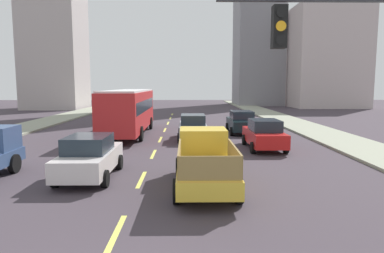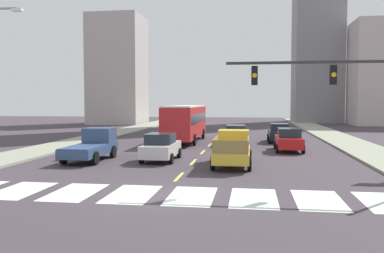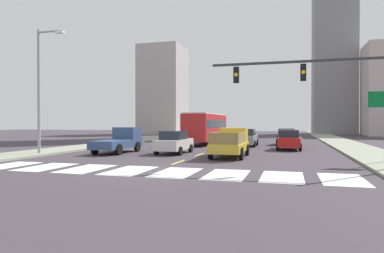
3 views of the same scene
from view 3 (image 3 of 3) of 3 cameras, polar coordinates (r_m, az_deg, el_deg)
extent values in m
plane|color=#3F363E|center=(16.74, -6.59, -7.41)|extent=(160.00, 160.00, 0.00)
cube|color=gray|center=(33.86, 25.48, -3.25)|extent=(3.65, 110.00, 0.15)
cube|color=gray|center=(38.08, -12.89, -2.77)|extent=(3.65, 110.00, 0.15)
cube|color=silver|center=(21.41, -28.06, -5.70)|extent=(1.78, 3.38, 0.01)
cube|color=silver|center=(19.83, -23.01, -6.19)|extent=(1.78, 3.38, 0.01)
cube|color=silver|center=(18.42, -17.12, -6.69)|extent=(1.78, 3.38, 0.01)
cube|color=silver|center=(17.23, -10.33, -7.17)|extent=(1.78, 3.38, 0.01)
cube|color=silver|center=(16.32, -2.64, -7.61)|extent=(1.78, 3.38, 0.01)
cube|color=silver|center=(15.73, 5.81, -7.92)|extent=(1.78, 3.38, 0.01)
cube|color=silver|center=(15.49, 14.71, -8.07)|extent=(1.78, 3.38, 0.01)
cube|color=silver|center=(15.63, 23.68, -8.03)|extent=(1.78, 3.38, 0.01)
cube|color=#D4D255|center=(20.46, -2.27, -5.92)|extent=(0.16, 2.40, 0.01)
cube|color=#D4D255|center=(25.23, 1.28, -4.67)|extent=(0.16, 2.40, 0.01)
cube|color=#D4D255|center=(30.08, 3.69, -3.81)|extent=(0.16, 2.40, 0.01)
cube|color=#D4D255|center=(34.97, 5.43, -3.18)|extent=(0.16, 2.40, 0.01)
cube|color=#D4D255|center=(39.89, 6.74, -2.71)|extent=(0.16, 2.40, 0.01)
cube|color=#D4D255|center=(44.82, 7.76, -2.34)|extent=(0.16, 2.40, 0.01)
cube|color=#D4D255|center=(49.77, 8.57, -2.04)|extent=(0.16, 2.40, 0.01)
cube|color=#D4D255|center=(54.73, 9.24, -1.79)|extent=(0.16, 2.40, 0.01)
cube|color=gold|center=(23.45, 6.30, -3.42)|extent=(1.96, 5.20, 0.56)
cube|color=gold|center=(25.08, 6.95, -1.37)|extent=(1.84, 1.60, 1.00)
cube|color=#19232D|center=(25.51, 7.11, -0.93)|extent=(1.72, 0.08, 0.56)
cube|color=gold|center=(22.49, 5.90, -2.80)|extent=(1.84, 3.30, 0.06)
cylinder|color=black|center=(25.17, 4.69, -3.78)|extent=(0.22, 0.80, 0.80)
cylinder|color=black|center=(24.87, 9.14, -3.84)|extent=(0.22, 0.80, 0.80)
cylinder|color=black|center=(22.13, 3.12, -4.39)|extent=(0.22, 0.80, 0.80)
cylinder|color=black|center=(21.78, 8.16, -4.48)|extent=(0.22, 0.80, 0.80)
cube|color=olive|center=(22.65, 3.65, -1.82)|extent=(0.06, 3.17, 0.70)
cube|color=olive|center=(22.33, 8.18, -1.86)|extent=(0.06, 3.17, 0.70)
cube|color=olive|center=(20.91, 5.15, -2.02)|extent=(1.80, 0.06, 0.70)
cube|color=#334971|center=(27.14, -12.31, -2.88)|extent=(1.96, 5.20, 0.56)
cube|color=#334971|center=(28.61, -10.70, -1.13)|extent=(1.84, 1.60, 1.00)
cube|color=#19232D|center=(29.00, -10.32, -0.75)|extent=(1.72, 0.08, 0.56)
cube|color=navy|center=(26.29, -13.29, -2.32)|extent=(1.84, 3.30, 0.06)
cylinder|color=black|center=(28.99, -12.56, -3.20)|extent=(0.22, 0.80, 0.80)
cylinder|color=black|center=(28.11, -9.04, -3.32)|extent=(0.22, 0.80, 0.80)
cylinder|color=black|center=(26.30, -15.81, -3.61)|extent=(0.22, 0.80, 0.80)
cylinder|color=black|center=(25.33, -12.02, -3.76)|extent=(0.22, 0.80, 0.80)
cube|color=red|center=(37.60, 2.37, -0.09)|extent=(2.50, 10.80, 2.70)
cube|color=#19232D|center=(37.60, 2.37, 0.44)|extent=(2.52, 9.94, 0.80)
cube|color=silver|center=(37.61, 2.37, 2.06)|extent=(2.40, 10.37, 0.12)
cylinder|color=black|center=(41.19, 1.77, -1.90)|extent=(0.22, 1.00, 1.00)
cylinder|color=black|center=(40.66, 5.19, -1.94)|extent=(0.22, 1.00, 1.00)
cylinder|color=black|center=(35.11, -0.76, -2.35)|extent=(0.22, 1.00, 1.00)
cylinder|color=black|center=(34.47, 3.23, -2.41)|extent=(0.22, 1.00, 1.00)
cube|color=red|center=(30.80, 15.76, -2.43)|extent=(1.80, 4.40, 0.76)
cube|color=#1E2833|center=(30.62, 15.76, -1.13)|extent=(1.58, 2.11, 0.64)
cylinder|color=black|center=(32.20, 14.16, -2.97)|extent=(0.22, 0.64, 0.64)
cylinder|color=black|center=(32.20, 17.37, -2.98)|extent=(0.22, 0.64, 0.64)
cylinder|color=black|center=(29.48, 14.00, -3.30)|extent=(0.22, 0.64, 0.64)
cylinder|color=black|center=(29.48, 17.50, -3.31)|extent=(0.22, 0.64, 0.64)
cube|color=gray|center=(34.51, 9.03, -2.08)|extent=(1.80, 4.40, 0.76)
cube|color=#1E2833|center=(34.33, 9.00, -0.92)|extent=(1.58, 2.11, 0.64)
cylinder|color=black|center=(36.00, 7.86, -2.57)|extent=(0.22, 0.64, 0.64)
cylinder|color=black|center=(35.79, 10.72, -2.59)|extent=(0.22, 0.64, 0.64)
cylinder|color=black|center=(33.30, 7.20, -2.83)|extent=(0.22, 0.64, 0.64)
cylinder|color=black|center=(33.08, 10.29, -2.86)|extent=(0.22, 0.64, 0.64)
cube|color=silver|center=(26.11, -2.96, -2.96)|extent=(1.80, 4.40, 0.76)
cube|color=#1E2833|center=(25.93, -3.07, -1.43)|extent=(1.58, 2.11, 0.64)
cylinder|color=black|center=(27.72, -3.81, -3.53)|extent=(0.22, 0.64, 0.64)
cylinder|color=black|center=(27.16, -0.23, -3.62)|extent=(0.22, 0.64, 0.64)
cylinder|color=black|center=(25.17, -5.92, -3.96)|extent=(0.22, 0.64, 0.64)
cylinder|color=black|center=(24.56, -2.00, -4.07)|extent=(0.22, 0.64, 0.64)
cube|color=black|center=(37.40, 15.36, -1.88)|extent=(1.80, 4.40, 0.76)
cube|color=#1E2833|center=(37.23, 15.36, -0.82)|extent=(1.58, 2.11, 0.64)
cylinder|color=black|center=(38.80, 14.05, -2.35)|extent=(0.22, 0.64, 0.64)
cylinder|color=black|center=(38.79, 16.71, -2.36)|extent=(0.22, 0.64, 0.64)
cylinder|color=black|center=(36.08, 13.91, -2.58)|extent=(0.22, 0.64, 0.64)
cylinder|color=black|center=(36.06, 16.77, -2.59)|extent=(0.22, 0.64, 0.64)
cube|color=#2D2D33|center=(18.29, 16.63, 10.23)|extent=(8.38, 0.12, 0.12)
cube|color=black|center=(18.22, 17.95, 8.52)|extent=(0.28, 0.24, 0.84)
cylinder|color=black|center=(18.13, 17.97, 9.39)|extent=(0.20, 0.04, 0.20)
cylinder|color=orange|center=(18.09, 17.97, 8.57)|extent=(0.20, 0.04, 0.20)
cylinder|color=black|center=(18.05, 17.97, 7.76)|extent=(0.20, 0.04, 0.20)
cube|color=black|center=(18.41, 7.35, 8.46)|extent=(0.28, 0.24, 0.84)
cylinder|color=black|center=(18.32, 7.29, 9.32)|extent=(0.20, 0.04, 0.20)
cylinder|color=orange|center=(18.28, 7.29, 8.52)|extent=(0.20, 0.04, 0.20)
cylinder|color=black|center=(18.25, 7.29, 7.71)|extent=(0.20, 0.04, 0.20)
cylinder|color=gray|center=(27.13, -24.04, 5.15)|extent=(0.20, 0.20, 9.00)
cube|color=gray|center=(27.25, -22.59, 14.31)|extent=(1.80, 0.10, 0.10)
cube|color=silver|center=(26.69, -21.03, 14.38)|extent=(0.60, 0.28, 0.16)
cube|color=#B5AAA7|center=(70.16, -4.82, 5.96)|extent=(8.30, 8.35, 17.62)
camera|label=1|loc=(11.99, -6.67, 7.19)|focal=32.40mm
camera|label=2|loc=(3.18, -83.72, 25.36)|focal=38.52mm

